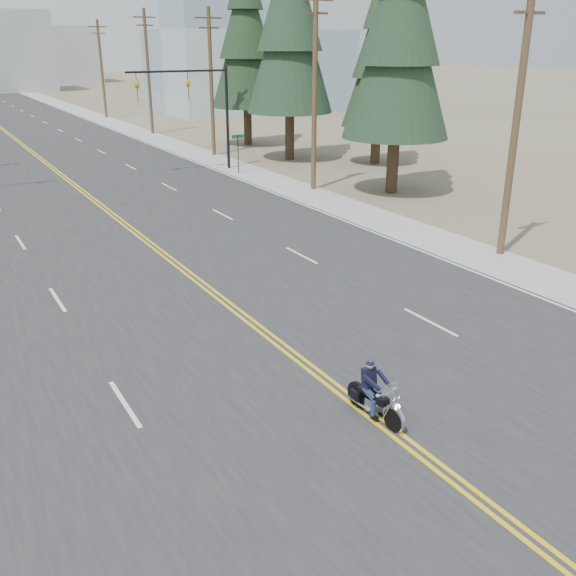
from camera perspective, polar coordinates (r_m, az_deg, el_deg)
The scene contains 17 objects.
ground_plane at distance 15.60m, azimuth 8.50°, elevation -12.04°, with size 400.00×400.00×0.00m, color #776D56.
sidewalk_right at distance 82.93m, azimuth -16.52°, elevation 14.29°, with size 3.00×200.00×0.01m, color #A5A5A0.
traffic_mast_right at distance 45.65m, azimuth -7.87°, elevation 16.37°, with size 7.10×0.26×7.00m.
street_sign at distance 44.93m, azimuth -4.47°, elevation 12.40°, with size 0.90×0.06×2.62m.
utility_pole_a at distance 27.77m, azimuth 19.68°, elevation 14.20°, with size 2.20×0.30×11.00m.
utility_pole_b at distance 39.20m, azimuth 2.38°, elevation 17.35°, with size 2.20×0.30×11.50m.
utility_pole_c at distance 52.49m, azimuth -6.85°, elevation 17.86°, with size 2.20×0.30×11.00m.
utility_pole_d at distance 66.49m, azimuth -12.32°, elevation 18.39°, with size 2.20×0.30×11.50m.
utility_pole_e at distance 82.79m, azimuth -16.24°, elevation 18.30°, with size 2.20×0.30×11.00m.
glass_building at distance 89.70m, azimuth -3.52°, elevation 21.91°, with size 24.00×16.00×20.00m, color #9EB5CC.
haze_bldg_c at distance 129.46m, azimuth -8.66°, elevation 20.98°, with size 16.00×12.00×18.00m, color #B7BCC6.
haze_bldg_e at distance 163.53m, azimuth -19.35°, elevation 19.00°, with size 14.00×14.00×12.00m, color #B7BCC6.
motorcyclist at distance 15.50m, azimuth 7.81°, elevation -9.15°, with size 0.78×1.83×1.43m, color black, non-canonical shape.
conifer_near at distance 38.71m, azimuth 9.98°, elevation 22.05°, with size 6.16×6.16×16.32m.
conifer_mid at distance 48.56m, azimuth 8.19°, elevation 20.12°, with size 5.16×5.16×13.76m.
conifer_tall at distance 50.01m, azimuth 0.16°, elevation 22.96°, with size 6.39×6.39×17.74m.
conifer_far at distance 57.75m, azimuth -3.78°, elevation 21.77°, with size 6.05×6.05×16.21m.
Camera 1 is at (-8.43, -10.06, 8.43)m, focal length 40.00 mm.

